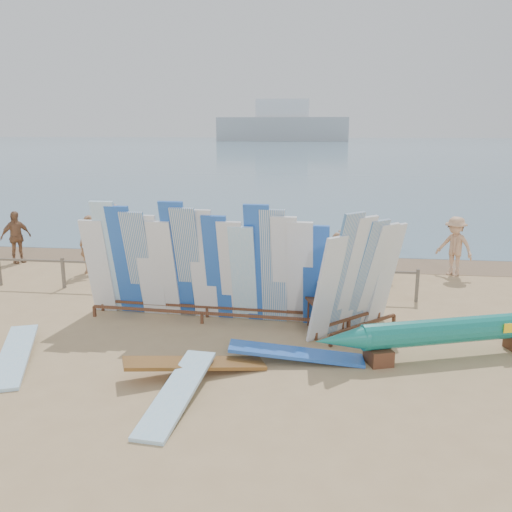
# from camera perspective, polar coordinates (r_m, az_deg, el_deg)

# --- Properties ---
(ground) EXTENTS (160.00, 160.00, 0.00)m
(ground) POSITION_cam_1_polar(r_m,az_deg,el_deg) (12.71, -9.24, -7.86)
(ground) COLOR tan
(ground) RESTS_ON ground
(ocean) EXTENTS (320.00, 240.00, 0.02)m
(ocean) POSITION_cam_1_polar(r_m,az_deg,el_deg) (139.45, 6.03, 11.41)
(ocean) COLOR slate
(ocean) RESTS_ON ground
(wet_sand_strip) EXTENTS (40.00, 2.60, 0.01)m
(wet_sand_strip) POSITION_cam_1_polar(r_m,az_deg,el_deg) (19.41, -3.25, -0.26)
(wet_sand_strip) COLOR brown
(wet_sand_strip) RESTS_ON ground
(distant_ship) EXTENTS (45.00, 8.00, 14.00)m
(distant_ship) POSITION_cam_1_polar(r_m,az_deg,el_deg) (191.96, 2.80, 13.57)
(distant_ship) COLOR #999EA3
(distant_ship) RESTS_ON ocean
(fence) EXTENTS (12.08, 0.08, 0.90)m
(fence) POSITION_cam_1_polar(r_m,az_deg,el_deg) (15.27, -6.16, -1.64)
(fence) COLOR #6C6152
(fence) RESTS_ON ground
(main_surfboard_rack) EXTENTS (5.97, 1.08, 2.95)m
(main_surfboard_rack) POSITION_cam_1_polar(r_m,az_deg,el_deg) (12.93, -5.61, -1.24)
(main_surfboard_rack) COLOR brown
(main_surfboard_rack) RESTS_ON ground
(side_surfboard_rack) EXTENTS (2.22, 2.21, 2.87)m
(side_surfboard_rack) POSITION_cam_1_polar(r_m,az_deg,el_deg) (12.30, 10.68, -2.35)
(side_surfboard_rack) COLOR brown
(side_surfboard_rack) RESTS_ON ground
(outrigger_canoe) EXTENTS (5.69, 2.39, 0.83)m
(outrigger_canoe) POSITION_cam_1_polar(r_m,az_deg,el_deg) (11.77, 20.01, -7.52)
(outrigger_canoe) COLOR brown
(outrigger_canoe) RESTS_ON ground
(vendor_table) EXTENTS (1.02, 0.86, 1.15)m
(vendor_table) POSITION_cam_1_polar(r_m,az_deg,el_deg) (12.75, 7.36, -5.89)
(vendor_table) COLOR brown
(vendor_table) RESTS_ON ground
(flat_board_a) EXTENTS (1.51, 2.71, 0.28)m
(flat_board_a) POSITION_cam_1_polar(r_m,az_deg,el_deg) (12.05, -23.99, -10.12)
(flat_board_a) COLOR #9AD3F6
(flat_board_a) RESTS_ON ground
(flat_board_b) EXTENTS (0.80, 2.73, 0.35)m
(flat_board_b) POSITION_cam_1_polar(r_m,az_deg,el_deg) (9.70, -8.22, -14.84)
(flat_board_b) COLOR #9AD3F6
(flat_board_b) RESTS_ON ground
(flat_board_c) EXTENTS (2.68, 1.61, 0.42)m
(flat_board_c) POSITION_cam_1_polar(r_m,az_deg,el_deg) (10.62, -6.33, -12.18)
(flat_board_c) COLOR brown
(flat_board_c) RESTS_ON ground
(flat_board_d) EXTENTS (2.73, 0.75, 0.34)m
(flat_board_d) POSITION_cam_1_polar(r_m,az_deg,el_deg) (11.09, 4.23, -10.97)
(flat_board_d) COLOR blue
(flat_board_d) RESTS_ON ground
(beach_chair_left) EXTENTS (0.62, 0.64, 0.85)m
(beach_chair_left) POSITION_cam_1_polar(r_m,az_deg,el_deg) (15.81, -2.33, -2.48)
(beach_chair_left) COLOR red
(beach_chair_left) RESTS_ON ground
(beach_chair_right) EXTENTS (0.60, 0.62, 0.92)m
(beach_chair_right) POSITION_cam_1_polar(r_m,az_deg,el_deg) (16.38, -0.95, -1.85)
(beach_chair_right) COLOR red
(beach_chair_right) RESTS_ON ground
(stroller) EXTENTS (0.71, 0.92, 1.15)m
(stroller) POSITION_cam_1_polar(r_m,az_deg,el_deg) (16.35, -1.76, -1.18)
(stroller) COLOR red
(stroller) RESTS_ON ground
(beachgoer_1) EXTENTS (0.69, 0.38, 1.87)m
(beachgoer_1) POSITION_cam_1_polar(r_m,az_deg,el_deg) (18.01, -17.07, 1.15)
(beachgoer_1) COLOR #8C6042
(beachgoer_1) RESTS_ON ground
(beachgoer_10) EXTENTS (1.05, 0.56, 1.71)m
(beachgoer_10) POSITION_cam_1_polar(r_m,az_deg,el_deg) (16.96, 12.81, 0.39)
(beachgoer_10) COLOR #8C6042
(beachgoer_10) RESTS_ON ground
(beachgoer_extra_0) EXTENTS (1.24, 1.17, 1.87)m
(beachgoer_extra_0) POSITION_cam_1_polar(r_m,az_deg,el_deg) (18.10, 20.19, 0.97)
(beachgoer_extra_0) COLOR tan
(beachgoer_extra_0) RESTS_ON ground
(beachgoer_7) EXTENTS (0.64, 0.50, 1.54)m
(beachgoer_7) POSITION_cam_1_polar(r_m,az_deg,el_deg) (16.40, 8.40, -0.16)
(beachgoer_7) COLOR #8C6042
(beachgoer_7) RESTS_ON ground
(beachgoer_4) EXTENTS (1.03, 0.79, 1.62)m
(beachgoer_4) POSITION_cam_1_polar(r_m,az_deg,el_deg) (15.97, -1.63, -0.23)
(beachgoer_4) COLOR #8C6042
(beachgoer_4) RESTS_ON ground
(beachgoer_2) EXTENTS (0.97, 0.77, 1.80)m
(beachgoer_2) POSITION_cam_1_polar(r_m,az_deg,el_deg) (16.04, -9.41, -0.01)
(beachgoer_2) COLOR beige
(beachgoer_2) RESTS_ON ground
(beachgoer_11) EXTENTS (1.68, 1.56, 1.87)m
(beachgoer_11) POSITION_cam_1_polar(r_m,az_deg,el_deg) (20.50, -14.64, 2.73)
(beachgoer_11) COLOR beige
(beachgoer_11) RESTS_ON ground
(beachgoer_8) EXTENTS (0.82, 0.74, 1.55)m
(beachgoer_8) POSITION_cam_1_polar(r_m,az_deg,el_deg) (15.44, 10.81, -1.09)
(beachgoer_8) COLOR beige
(beachgoer_8) RESTS_ON ground
(beachgoer_3) EXTENTS (0.75, 1.26, 1.82)m
(beachgoer_3) POSITION_cam_1_polar(r_m,az_deg,el_deg) (17.97, -6.92, 1.54)
(beachgoer_3) COLOR tan
(beachgoer_3) RESTS_ON ground
(beachgoer_6) EXTENTS (0.98, 0.71, 1.82)m
(beachgoer_6) POSITION_cam_1_polar(r_m,az_deg,el_deg) (16.17, 1.99, 0.29)
(beachgoer_6) COLOR tan
(beachgoer_6) RESTS_ON ground
(beachgoer_extra_1) EXTENTS (0.97, 1.13, 1.80)m
(beachgoer_extra_1) POSITION_cam_1_polar(r_m,az_deg,el_deg) (20.35, -23.96, 1.83)
(beachgoer_extra_1) COLOR #8C6042
(beachgoer_extra_1) RESTS_ON ground
(beachgoer_5) EXTENTS (0.95, 1.78, 1.83)m
(beachgoer_5) POSITION_cam_1_polar(r_m,az_deg,el_deg) (18.20, 0.62, 1.79)
(beachgoer_5) COLOR beige
(beachgoer_5) RESTS_ON ground
(beachgoer_9) EXTENTS (0.51, 1.10, 1.67)m
(beachgoer_9) POSITION_cam_1_polar(r_m,az_deg,el_deg) (17.07, 9.63, 0.55)
(beachgoer_9) COLOR tan
(beachgoer_9) RESTS_ON ground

